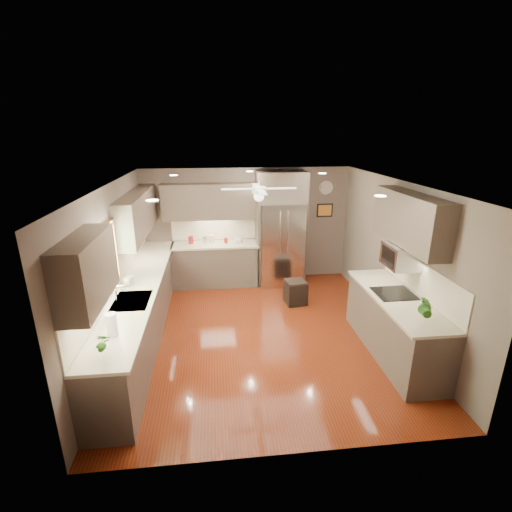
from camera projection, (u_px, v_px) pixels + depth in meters
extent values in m
plane|color=#4D1C0A|center=(261.00, 332.00, 6.27)|extent=(5.00, 5.00, 0.00)
plane|color=white|center=(261.00, 184.00, 5.47)|extent=(5.00, 5.00, 0.00)
plane|color=#66574E|center=(247.00, 225.00, 8.22)|extent=(4.50, 0.00, 4.50)
plane|color=#66574E|center=(294.00, 352.00, 3.52)|extent=(4.50, 0.00, 4.50)
plane|color=#66574E|center=(114.00, 269.00, 5.63)|extent=(0.00, 5.00, 5.00)
plane|color=#66574E|center=(396.00, 258.00, 6.11)|extent=(0.00, 5.00, 5.00)
cylinder|color=maroon|center=(191.00, 240.00, 7.93)|extent=(0.14, 0.14, 0.17)
cylinder|color=silver|center=(205.00, 240.00, 7.97)|extent=(0.13, 0.13, 0.15)
cylinder|color=beige|center=(212.00, 239.00, 7.96)|extent=(0.14, 0.14, 0.18)
cylinder|color=maroon|center=(226.00, 241.00, 7.96)|extent=(0.09, 0.09, 0.11)
imported|color=white|center=(129.00, 279.00, 5.78)|extent=(0.12, 0.12, 0.21)
imported|color=#2A621C|center=(101.00, 342.00, 3.97)|extent=(0.17, 0.13, 0.31)
imported|color=#2A621C|center=(426.00, 308.00, 4.67)|extent=(0.24, 0.21, 0.36)
imported|color=beige|center=(238.00, 242.00, 7.98)|extent=(0.20, 0.20, 0.05)
cube|color=#4E4039|center=(142.00, 311.00, 6.06)|extent=(0.60, 4.70, 0.90)
cube|color=beige|center=(140.00, 284.00, 5.91)|extent=(0.65, 4.70, 0.04)
cube|color=beige|center=(118.00, 268.00, 5.79)|extent=(0.02, 4.70, 0.50)
cube|color=#4E4039|center=(216.00, 265.00, 8.12)|extent=(1.85, 0.60, 0.90)
cube|color=beige|center=(215.00, 245.00, 7.96)|extent=(1.85, 0.65, 0.04)
cube|color=beige|center=(214.00, 228.00, 8.15)|extent=(1.85, 0.02, 0.50)
cube|color=#4E4039|center=(87.00, 271.00, 3.96)|extent=(0.33, 1.20, 0.75)
cube|color=#4E4039|center=(138.00, 213.00, 6.69)|extent=(0.33, 2.40, 0.75)
cube|color=#4E4039|center=(213.00, 201.00, 7.80)|extent=(2.15, 0.33, 0.75)
cube|color=#4E4039|center=(410.00, 220.00, 5.32)|extent=(0.33, 1.70, 0.75)
cube|color=#BFF2B2|center=(104.00, 261.00, 5.07)|extent=(0.01, 1.00, 0.80)
cube|color=brown|center=(101.00, 231.00, 4.93)|extent=(0.05, 1.12, 0.06)
cube|color=brown|center=(110.00, 290.00, 5.21)|extent=(0.05, 1.12, 0.06)
cube|color=brown|center=(94.00, 275.00, 4.57)|extent=(0.05, 0.06, 0.80)
cube|color=brown|center=(115.00, 249.00, 5.57)|extent=(0.05, 0.06, 0.80)
cube|color=silver|center=(132.00, 301.00, 5.30)|extent=(0.50, 0.70, 0.03)
cube|color=#262626|center=(132.00, 304.00, 5.31)|extent=(0.44, 0.62, 0.05)
cylinder|color=silver|center=(116.00, 294.00, 5.24)|extent=(0.02, 0.02, 0.24)
cylinder|color=silver|center=(120.00, 286.00, 5.21)|extent=(0.16, 0.02, 0.02)
cube|color=silver|center=(281.00, 243.00, 8.07)|extent=(0.92, 0.72, 1.82)
cube|color=black|center=(283.00, 260.00, 7.83)|extent=(0.88, 0.02, 0.02)
cube|color=black|center=(284.00, 232.00, 7.63)|extent=(0.01, 0.02, 1.00)
cylinder|color=silver|center=(280.00, 233.00, 7.59)|extent=(0.02, 0.02, 0.90)
cylinder|color=silver|center=(288.00, 233.00, 7.61)|extent=(0.02, 0.02, 0.90)
cube|color=#4E4039|center=(281.00, 186.00, 7.73)|extent=(1.04, 0.60, 0.63)
cube|color=#4E4039|center=(257.00, 243.00, 8.07)|extent=(0.06, 0.60, 1.82)
cube|color=#4E4039|center=(302.00, 242.00, 8.18)|extent=(0.06, 0.60, 1.82)
cube|color=#4E4039|center=(394.00, 326.00, 5.58)|extent=(0.65, 2.20, 0.90)
cube|color=beige|center=(397.00, 298.00, 5.43)|extent=(0.70, 2.20, 0.04)
cube|color=beige|center=(421.00, 279.00, 5.37)|extent=(0.02, 2.20, 0.50)
cube|color=black|center=(394.00, 293.00, 5.51)|extent=(0.56, 0.52, 0.01)
cube|color=silver|center=(401.00, 256.00, 5.49)|extent=(0.42, 0.55, 0.34)
cube|color=black|center=(388.00, 256.00, 5.47)|extent=(0.02, 0.40, 0.26)
cylinder|color=white|center=(259.00, 184.00, 5.76)|extent=(0.03, 0.03, 0.08)
cylinder|color=white|center=(259.00, 190.00, 5.80)|extent=(0.22, 0.22, 0.10)
sphere|color=white|center=(259.00, 196.00, 5.83)|extent=(0.16, 0.16, 0.16)
cube|color=white|center=(281.00, 188.00, 5.83)|extent=(0.48, 0.11, 0.01)
cube|color=white|center=(256.00, 186.00, 6.12)|extent=(0.11, 0.48, 0.01)
cube|color=white|center=(237.00, 189.00, 5.75)|extent=(0.48, 0.11, 0.01)
cube|color=white|center=(262.00, 192.00, 5.46)|extent=(0.11, 0.48, 0.01)
cylinder|color=white|center=(174.00, 175.00, 6.54)|extent=(0.14, 0.14, 0.01)
cylinder|color=white|center=(322.00, 173.00, 6.83)|extent=(0.14, 0.14, 0.01)
cylinder|color=white|center=(152.00, 200.00, 4.19)|extent=(0.14, 0.14, 0.01)
cylinder|color=white|center=(380.00, 196.00, 4.48)|extent=(0.14, 0.14, 0.01)
cylinder|color=white|center=(250.00, 171.00, 7.16)|extent=(0.14, 0.14, 0.01)
cylinder|color=white|center=(326.00, 188.00, 8.14)|extent=(0.30, 0.03, 0.30)
cylinder|color=silver|center=(326.00, 188.00, 8.12)|extent=(0.29, 0.00, 0.29)
cube|color=black|center=(325.00, 210.00, 8.29)|extent=(0.36, 0.03, 0.30)
cube|color=#C87928|center=(325.00, 210.00, 8.28)|extent=(0.30, 0.01, 0.24)
cube|color=black|center=(295.00, 293.00, 7.27)|extent=(0.43, 0.43, 0.43)
cube|color=black|center=(296.00, 282.00, 7.20)|extent=(0.41, 0.41, 0.03)
cylinder|color=white|center=(112.00, 325.00, 4.34)|extent=(0.13, 0.13, 0.30)
cylinder|color=silver|center=(112.00, 324.00, 4.34)|extent=(0.03, 0.03, 0.32)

